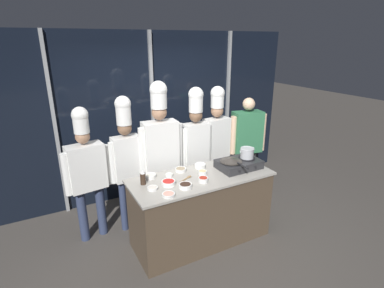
{
  "coord_description": "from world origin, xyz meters",
  "views": [
    {
      "loc": [
        -1.72,
        -2.95,
        2.56
      ],
      "look_at": [
        0.0,
        0.25,
        1.29
      ],
      "focal_mm": 28.0,
      "sensor_mm": 36.0,
      "label": 1
    }
  ],
  "objects_px": {
    "squeeze_bottle_soy": "(143,178)",
    "prep_bowl_chili_flakes": "(203,179)",
    "frying_pan": "(231,160)",
    "prep_bowl_bell_pepper": "(168,183)",
    "prep_bowl_onion": "(153,188)",
    "chef_apprentice": "(216,137)",
    "prep_bowl_mushrooms": "(181,169)",
    "chef_line": "(160,146)",
    "chef_sous": "(127,154)",
    "prep_bowl_garlic": "(150,176)",
    "portable_stove": "(239,164)",
    "prep_bowl_shrimp": "(169,194)",
    "chef_pastry": "(196,141)",
    "person_guest": "(247,139)",
    "serving_spoon_slotted": "(188,178)",
    "stock_pot": "(247,153)",
    "prep_bowl_rice": "(200,166)",
    "prep_bowl_soy_glaze": "(185,185)",
    "chef_head": "(87,168)",
    "prep_bowl_bean_sprouts": "(169,175)"
  },
  "relations": [
    {
      "from": "prep_bowl_mushrooms",
      "to": "serving_spoon_slotted",
      "type": "height_order",
      "value": "prep_bowl_mushrooms"
    },
    {
      "from": "serving_spoon_slotted",
      "to": "chef_apprentice",
      "type": "relative_size",
      "value": 0.11
    },
    {
      "from": "squeeze_bottle_soy",
      "to": "chef_pastry",
      "type": "distance_m",
      "value": 1.14
    },
    {
      "from": "prep_bowl_soy_glaze",
      "to": "prep_bowl_bean_sprouts",
      "type": "bearing_deg",
      "value": 95.94
    },
    {
      "from": "squeeze_bottle_soy",
      "to": "prep_bowl_shrimp",
      "type": "relative_size",
      "value": 1.22
    },
    {
      "from": "prep_bowl_soy_glaze",
      "to": "prep_bowl_bean_sprouts",
      "type": "xyz_separation_m",
      "value": [
        -0.04,
        0.37,
        -0.01
      ]
    },
    {
      "from": "prep_bowl_rice",
      "to": "person_guest",
      "type": "relative_size",
      "value": 0.09
    },
    {
      "from": "chef_sous",
      "to": "chef_head",
      "type": "bearing_deg",
      "value": -6.89
    },
    {
      "from": "squeeze_bottle_soy",
      "to": "prep_bowl_chili_flakes",
      "type": "height_order",
      "value": "squeeze_bottle_soy"
    },
    {
      "from": "prep_bowl_bell_pepper",
      "to": "prep_bowl_mushrooms",
      "type": "relative_size",
      "value": 1.15
    },
    {
      "from": "portable_stove",
      "to": "prep_bowl_onion",
      "type": "xyz_separation_m",
      "value": [
        -1.24,
        -0.03,
        -0.04
      ]
    },
    {
      "from": "chef_sous",
      "to": "chef_line",
      "type": "xyz_separation_m",
      "value": [
        0.46,
        -0.07,
        0.07
      ]
    },
    {
      "from": "frying_pan",
      "to": "prep_bowl_bell_pepper",
      "type": "bearing_deg",
      "value": -179.47
    },
    {
      "from": "chef_sous",
      "to": "prep_bowl_garlic",
      "type": "bearing_deg",
      "value": 105.05
    },
    {
      "from": "prep_bowl_garlic",
      "to": "prep_bowl_onion",
      "type": "bearing_deg",
      "value": -106.13
    },
    {
      "from": "prep_bowl_onion",
      "to": "chef_apprentice",
      "type": "distance_m",
      "value": 1.59
    },
    {
      "from": "chef_apprentice",
      "to": "chef_sous",
      "type": "bearing_deg",
      "value": -4.44
    },
    {
      "from": "portable_stove",
      "to": "serving_spoon_slotted",
      "type": "bearing_deg",
      "value": 176.78
    },
    {
      "from": "prep_bowl_mushrooms",
      "to": "prep_bowl_chili_flakes",
      "type": "xyz_separation_m",
      "value": [
        0.1,
        -0.41,
        0.01
      ]
    },
    {
      "from": "prep_bowl_garlic",
      "to": "prep_bowl_bean_sprouts",
      "type": "bearing_deg",
      "value": -18.42
    },
    {
      "from": "prep_bowl_shrimp",
      "to": "serving_spoon_slotted",
      "type": "relative_size",
      "value": 0.7
    },
    {
      "from": "chef_line",
      "to": "person_guest",
      "type": "height_order",
      "value": "chef_line"
    },
    {
      "from": "prep_bowl_garlic",
      "to": "chef_pastry",
      "type": "distance_m",
      "value": 0.97
    },
    {
      "from": "prep_bowl_soy_glaze",
      "to": "chef_apprentice",
      "type": "xyz_separation_m",
      "value": [
        1.02,
        0.93,
        0.16
      ]
    },
    {
      "from": "prep_bowl_chili_flakes",
      "to": "serving_spoon_slotted",
      "type": "height_order",
      "value": "prep_bowl_chili_flakes"
    },
    {
      "from": "frying_pan",
      "to": "chef_apprentice",
      "type": "distance_m",
      "value": 0.81
    },
    {
      "from": "prep_bowl_rice",
      "to": "prep_bowl_soy_glaze",
      "type": "bearing_deg",
      "value": -136.69
    },
    {
      "from": "prep_bowl_mushrooms",
      "to": "prep_bowl_shrimp",
      "type": "xyz_separation_m",
      "value": [
        -0.41,
        -0.52,
        -0.0
      ]
    },
    {
      "from": "portable_stove",
      "to": "prep_bowl_shrimp",
      "type": "distance_m",
      "value": 1.16
    },
    {
      "from": "squeeze_bottle_soy",
      "to": "prep_bowl_rice",
      "type": "relative_size",
      "value": 1.21
    },
    {
      "from": "prep_bowl_chili_flakes",
      "to": "stock_pot",
      "type": "bearing_deg",
      "value": 10.24
    },
    {
      "from": "prep_bowl_chili_flakes",
      "to": "chef_head",
      "type": "height_order",
      "value": "chef_head"
    },
    {
      "from": "prep_bowl_chili_flakes",
      "to": "person_guest",
      "type": "height_order",
      "value": "person_guest"
    },
    {
      "from": "prep_bowl_soy_glaze",
      "to": "prep_bowl_bean_sprouts",
      "type": "distance_m",
      "value": 0.37
    },
    {
      "from": "prep_bowl_mushrooms",
      "to": "chef_line",
      "type": "relative_size",
      "value": 0.07
    },
    {
      "from": "squeeze_bottle_soy",
      "to": "prep_bowl_bean_sprouts",
      "type": "relative_size",
      "value": 1.86
    },
    {
      "from": "prep_bowl_mushrooms",
      "to": "person_guest",
      "type": "height_order",
      "value": "person_guest"
    },
    {
      "from": "prep_bowl_chili_flakes",
      "to": "prep_bowl_bell_pepper",
      "type": "bearing_deg",
      "value": 162.9
    },
    {
      "from": "portable_stove",
      "to": "prep_bowl_rice",
      "type": "distance_m",
      "value": 0.51
    },
    {
      "from": "chef_pastry",
      "to": "squeeze_bottle_soy",
      "type": "bearing_deg",
      "value": 27.34
    },
    {
      "from": "chef_apprentice",
      "to": "person_guest",
      "type": "height_order",
      "value": "chef_apprentice"
    },
    {
      "from": "prep_bowl_garlic",
      "to": "prep_bowl_mushrooms",
      "type": "bearing_deg",
      "value": -0.49
    },
    {
      "from": "frying_pan",
      "to": "chef_sous",
      "type": "relative_size",
      "value": 0.26
    },
    {
      "from": "serving_spoon_slotted",
      "to": "chef_sous",
      "type": "height_order",
      "value": "chef_sous"
    },
    {
      "from": "prep_bowl_chili_flakes",
      "to": "serving_spoon_slotted",
      "type": "bearing_deg",
      "value": 123.56
    },
    {
      "from": "prep_bowl_onion",
      "to": "prep_bowl_shrimp",
      "type": "bearing_deg",
      "value": -65.61
    },
    {
      "from": "stock_pot",
      "to": "prep_bowl_chili_flakes",
      "type": "bearing_deg",
      "value": -169.76
    },
    {
      "from": "prep_bowl_bean_sprouts",
      "to": "person_guest",
      "type": "distance_m",
      "value": 1.68
    },
    {
      "from": "portable_stove",
      "to": "chef_apprentice",
      "type": "height_order",
      "value": "chef_apprentice"
    },
    {
      "from": "prep_bowl_bean_sprouts",
      "to": "prep_bowl_shrimp",
      "type": "xyz_separation_m",
      "value": [
        -0.21,
        -0.45,
        0.0
      ]
    }
  ]
}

